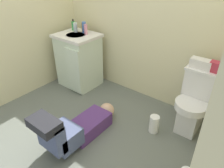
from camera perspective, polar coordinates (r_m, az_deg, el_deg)
name	(u,v)px	position (r m, az deg, el deg)	size (l,w,h in m)	color
ground_plane	(94,127)	(2.60, -4.83, -11.78)	(3.09, 2.97, 0.04)	#5F635A
wall_back	(145,10)	(2.81, 9.12, 19.34)	(2.75, 0.08, 2.40)	beige
wall_left	(12,10)	(3.07, -25.68, 17.83)	(0.08, 1.97, 2.40)	beige
toilet	(194,102)	(2.51, 21.58, -4.73)	(0.36, 0.46, 0.75)	silver
vanity_cabinet	(79,60)	(3.27, -9.06, 6.51)	(0.60, 0.53, 0.82)	silver
faucet	(83,29)	(3.21, -7.84, 14.77)	(0.02, 0.02, 0.10)	silver
person_plumber	(76,127)	(2.34, -9.79, -11.52)	(0.39, 1.06, 0.52)	#512D6B
tissue_box	(201,64)	(2.40, 23.23, 5.17)	(0.22, 0.11, 0.10)	silver
toiletry_bag	(216,67)	(2.37, 26.65, 4.19)	(0.12, 0.09, 0.11)	#B22D3F
soap_dispenser	(73,26)	(3.33, -10.51, 15.43)	(0.06, 0.06, 0.17)	green
bottle_clear	(75,27)	(3.23, -10.00, 15.02)	(0.06, 0.06, 0.14)	silver
bottle_amber	(83,27)	(3.23, -7.98, 15.22)	(0.04, 0.04, 0.14)	orange
bottle_blue	(84,27)	(3.17, -7.68, 15.12)	(0.06, 0.06, 0.16)	#406BB9
bottle_pink	(86,29)	(3.10, -7.21, 14.64)	(0.05, 0.05, 0.14)	pink
paper_towel_roll	(154,124)	(2.49, 11.46, -10.71)	(0.11, 0.11, 0.22)	white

